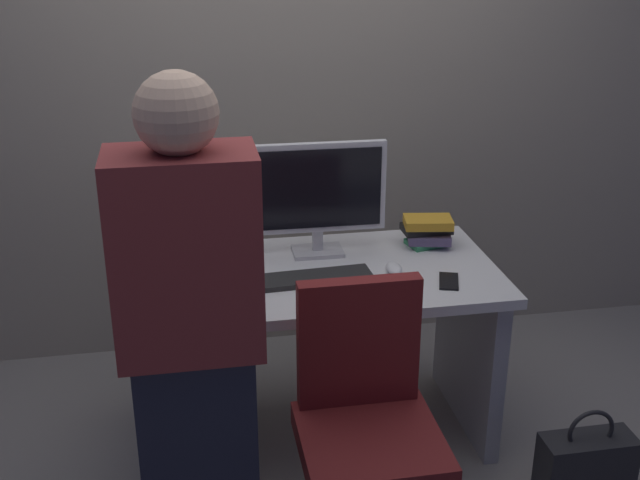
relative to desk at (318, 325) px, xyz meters
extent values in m
plane|color=gray|center=(0.00, 0.00, -0.50)|extent=(9.00, 9.00, 0.00)
cube|color=#9E9384|center=(0.00, 0.88, 1.00)|extent=(6.40, 0.10, 3.00)
cube|color=white|center=(0.00, 0.00, 0.21)|extent=(1.38, 0.73, 0.04)
cube|color=#B2B2B7|center=(-0.63, 0.00, -0.16)|extent=(0.06, 0.65, 0.69)
cube|color=#B2B2B7|center=(0.63, 0.00, -0.16)|extent=(0.06, 0.65, 0.69)
cube|color=maroon|center=(0.04, -0.72, -0.04)|extent=(0.44, 0.44, 0.08)
cube|color=maroon|center=(0.04, -0.53, 0.22)|extent=(0.40, 0.06, 0.44)
cube|color=#262838|center=(-0.49, -0.71, -0.08)|extent=(0.34, 0.20, 0.85)
cube|color=maroon|center=(-0.49, -0.71, 0.64)|extent=(0.40, 0.24, 0.58)
sphere|color=beige|center=(-0.49, -0.71, 1.03)|extent=(0.22, 0.22, 0.22)
cube|color=silver|center=(0.03, 0.18, 0.24)|extent=(0.20, 0.14, 0.02)
cube|color=silver|center=(0.03, 0.18, 0.29)|extent=(0.04, 0.03, 0.08)
cube|color=silver|center=(0.03, 0.18, 0.51)|extent=(0.54, 0.04, 0.36)
cube|color=black|center=(0.03, 0.16, 0.51)|extent=(0.50, 0.01, 0.32)
cube|color=#262626|center=(-0.03, -0.08, 0.24)|extent=(0.44, 0.15, 0.02)
ellipsoid|color=white|center=(0.28, -0.06, 0.25)|extent=(0.06, 0.10, 0.03)
cylinder|color=#3372B2|center=(-0.39, -0.06, 0.28)|extent=(0.08, 0.08, 0.10)
cylinder|color=#3372B2|center=(-0.53, 0.16, 0.27)|extent=(0.08, 0.08, 0.08)
cube|color=#338C59|center=(0.49, 0.18, 0.24)|extent=(0.17, 0.14, 0.02)
cube|color=#594C72|center=(0.49, 0.18, 0.27)|extent=(0.20, 0.18, 0.04)
cube|color=black|center=(0.49, 0.19, 0.30)|extent=(0.20, 0.12, 0.03)
cube|color=gold|center=(0.49, 0.17, 0.33)|extent=(0.21, 0.15, 0.04)
cube|color=black|center=(0.46, -0.18, 0.23)|extent=(0.11, 0.16, 0.01)
cube|color=#262628|center=(0.89, -0.57, -0.37)|extent=(0.34, 0.14, 0.26)
torus|color=#262628|center=(0.89, -0.57, -0.21)|extent=(0.18, 0.02, 0.18)
camera|label=1|loc=(-0.48, -2.73, 1.49)|focal=44.79mm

